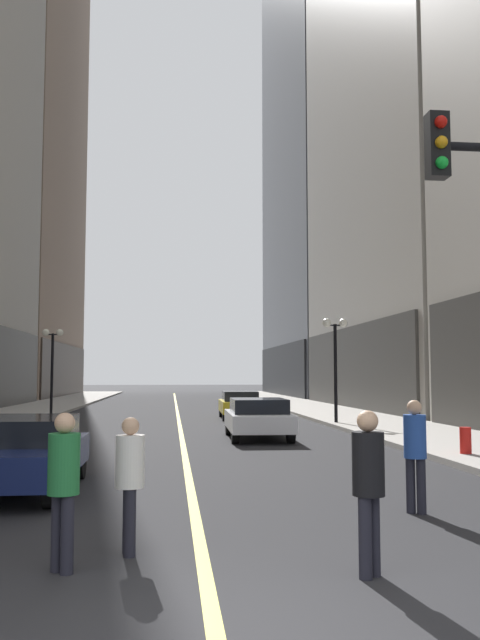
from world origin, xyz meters
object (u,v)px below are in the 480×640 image
object	(u,v)px
car_navy	(20,451)
pedestrian_in_black_coat	(368,479)
fire_hydrant_right	(466,443)
pedestrian_in_white_shirt	(130,475)
street_lamp_right_mid	(335,347)
car_white	(258,417)
pedestrian_in_blue_hoodie	(415,447)
car_yellow	(239,404)
street_lamp_left_far	(52,352)
pedestrian_in_green_parka	(64,479)

from	to	relation	value
car_navy	pedestrian_in_black_coat	distance (m)	7.31
car_navy	fire_hydrant_right	xyz separation A→B (m)	(9.97, 3.49, -0.32)
car_navy	fire_hydrant_right	bearing A→B (deg)	19.30
pedestrian_in_white_shirt	street_lamp_right_mid	size ratio (longest dim) A/B	0.36
car_navy	pedestrian_in_black_coat	bearing A→B (deg)	-49.27
fire_hydrant_right	car_navy	bearing A→B (deg)	-160.70
car_white	pedestrian_in_blue_hoodie	distance (m)	11.80
pedestrian_in_blue_hoodie	street_lamp_right_mid	bearing A→B (deg)	79.80
pedestrian_in_blue_hoodie	street_lamp_right_mid	world-z (taller)	street_lamp_right_mid
car_yellow	street_lamp_left_far	bearing A→B (deg)	162.18
pedestrian_in_blue_hoodie	pedestrian_in_white_shirt	xyz separation A→B (m)	(-4.19, -1.88, -0.07)
car_white	pedestrian_in_black_coat	xyz separation A→B (m)	(-0.77, -14.77, 0.28)
car_white	pedestrian_in_green_parka	xyz separation A→B (m)	(-3.98, -14.27, 0.26)
car_yellow	street_lamp_left_far	xyz separation A→B (m)	(-9.28, 2.98, 2.54)
pedestrian_in_black_coat	car_yellow	bearing A→B (deg)	87.25
pedestrian_in_green_parka	pedestrian_in_blue_hoodie	bearing A→B (deg)	27.38
street_lamp_left_far	street_lamp_right_mid	size ratio (longest dim) A/B	1.00
pedestrian_in_green_parka	street_lamp_left_far	xyz separation A→B (m)	(-4.89, 27.16, 2.27)
street_lamp_right_mid	fire_hydrant_right	size ratio (longest dim) A/B	5.54
pedestrian_in_blue_hoodie	car_yellow	bearing A→B (deg)	91.22
street_lamp_left_far	car_navy	bearing A→B (deg)	-81.44
pedestrian_in_green_parka	street_lamp_left_far	world-z (taller)	street_lamp_left_far
car_white	pedestrian_in_blue_hoodie	size ratio (longest dim) A/B	2.54
car_white	pedestrian_in_green_parka	distance (m)	14.82
car_white	car_yellow	bearing A→B (deg)	87.62
car_white	street_lamp_right_mid	size ratio (longest dim) A/B	0.98
pedestrian_in_green_parka	car_yellow	bearing A→B (deg)	79.70
car_navy	car_white	size ratio (longest dim) A/B	0.99
pedestrian_in_blue_hoodie	pedestrian_in_black_coat	size ratio (longest dim) A/B	0.99
pedestrian_in_blue_hoodie	street_lamp_left_far	world-z (taller)	street_lamp_left_far
pedestrian_in_black_coat	car_white	bearing A→B (deg)	87.00
car_navy	pedestrian_in_blue_hoodie	distance (m)	6.90
car_navy	pedestrian_in_blue_hoodie	xyz separation A→B (m)	(6.41, -2.52, 0.28)
street_lamp_left_far	pedestrian_in_black_coat	bearing A→B (deg)	-73.68
car_navy	pedestrian_in_blue_hoodie	world-z (taller)	pedestrian_in_blue_hoodie
pedestrian_in_black_coat	pedestrian_in_green_parka	xyz separation A→B (m)	(-3.21, 0.50, -0.02)
car_white	fire_hydrant_right	distance (m)	7.26
car_white	street_lamp_left_far	size ratio (longest dim) A/B	0.98
pedestrian_in_white_shirt	pedestrian_in_black_coat	xyz separation A→B (m)	(2.54, -1.13, 0.08)
pedestrian_in_black_coat	pedestrian_in_green_parka	world-z (taller)	pedestrian_in_black_coat
pedestrian_in_white_shirt	pedestrian_in_green_parka	world-z (taller)	pedestrian_in_green_parka
pedestrian_in_black_coat	street_lamp_right_mid	distance (m)	20.68
car_navy	street_lamp_right_mid	size ratio (longest dim) A/B	0.97
street_lamp_left_far	pedestrian_in_green_parka	bearing A→B (deg)	-79.80
car_yellow	pedestrian_in_black_coat	world-z (taller)	pedestrian_in_black_coat
pedestrian_in_blue_hoodie	fire_hydrant_right	size ratio (longest dim) A/B	2.14
car_navy	street_lamp_right_mid	bearing A→B (deg)	56.80
car_navy	car_white	distance (m)	10.77
pedestrian_in_white_shirt	fire_hydrant_right	world-z (taller)	pedestrian_in_white_shirt
car_yellow	pedestrian_in_white_shirt	xyz separation A→B (m)	(-3.73, -23.54, 0.20)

